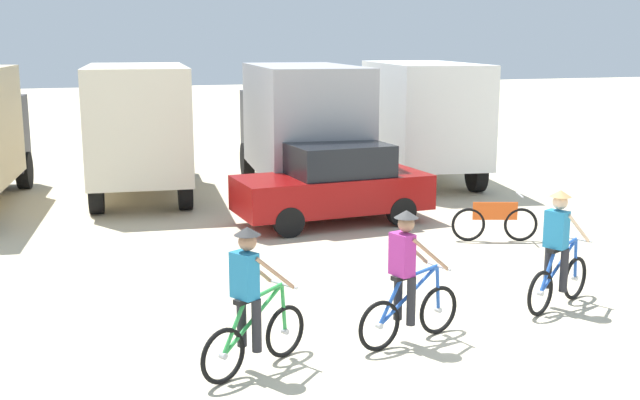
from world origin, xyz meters
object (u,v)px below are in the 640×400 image
cyclist_orange_shirt (251,305)px  cyclist_cowboy_hat (407,282)px  box_truck_white_box (417,114)px  cyclist_near_camera (558,254)px  box_truck_cream_rv (138,122)px  sedan_parked (334,184)px  bicycle_spare (495,222)px  box_truck_grey_hauler (299,122)px

cyclist_orange_shirt → cyclist_cowboy_hat: 2.17m
box_truck_white_box → cyclist_near_camera: bearing=-105.6°
box_truck_cream_rv → cyclist_orange_shirt: bearing=-90.4°
box_truck_white_box → cyclist_orange_shirt: box_truck_white_box is taller
cyclist_orange_shirt → cyclist_near_camera: (4.89, 0.70, 0.00)m
sedan_parked → bicycle_spare: size_ratio=2.59×
box_truck_grey_hauler → box_truck_white_box: (3.88, 0.93, 0.00)m
box_truck_grey_hauler → sedan_parked: (-0.39, -3.68, -0.99)m
sedan_parked → cyclist_cowboy_hat: size_ratio=2.35×
box_truck_grey_hauler → box_truck_cream_rv: bearing=162.7°
box_truck_white_box → box_truck_grey_hauler: bearing=-166.5°
box_truck_grey_hauler → cyclist_cowboy_hat: (-1.90, -10.50, -1.03)m
cyclist_orange_shirt → cyclist_near_camera: 4.94m
sedan_parked → cyclist_near_camera: bearing=-79.1°
cyclist_cowboy_hat → sedan_parked: bearing=77.5°
box_truck_cream_rv → sedan_parked: size_ratio=1.63×
box_truck_grey_hauler → box_truck_white_box: same height
box_truck_white_box → cyclist_cowboy_hat: 12.85m
box_truck_cream_rv → box_truck_grey_hauler: size_ratio=1.00×
box_truck_cream_rv → box_truck_white_box: bearing=-2.2°
box_truck_white_box → cyclist_cowboy_hat: bearing=-116.8°
cyclist_orange_shirt → box_truck_white_box: bearing=55.6°
cyclist_cowboy_hat → cyclist_near_camera: size_ratio=1.00×
box_truck_grey_hauler → bicycle_spare: bearing=-71.2°
sedan_parked → cyclist_orange_shirt: (-3.67, -7.01, -0.04)m
sedan_parked → cyclist_orange_shirt: 7.91m
box_truck_cream_rv → sedan_parked: 6.17m
bicycle_spare → box_truck_grey_hauler: bearing=108.8°
cyclist_orange_shirt → cyclist_near_camera: same height
cyclist_cowboy_hat → bicycle_spare: cyclist_cowboy_hat is taller
box_truck_cream_rv → box_truck_white_box: (7.86, -0.31, 0.00)m
bicycle_spare → cyclist_cowboy_hat: bearing=-133.1°
box_truck_grey_hauler → cyclist_orange_shirt: size_ratio=3.83×
box_truck_grey_hauler → cyclist_orange_shirt: 11.48m
box_truck_grey_hauler → cyclist_orange_shirt: box_truck_grey_hauler is taller
box_truck_white_box → sedan_parked: box_truck_white_box is taller
cyclist_cowboy_hat → box_truck_white_box: bearing=63.2°
box_truck_cream_rv → cyclist_orange_shirt: 11.97m
sedan_parked → box_truck_grey_hauler: bearing=83.9°
sedan_parked → cyclist_cowboy_hat: 6.98m
box_truck_white_box → bicycle_spare: bearing=-103.9°
box_truck_grey_hauler → cyclist_cowboy_hat: box_truck_grey_hauler is taller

